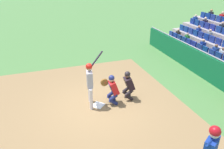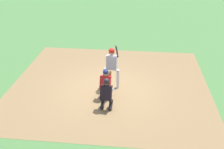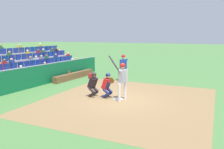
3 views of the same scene
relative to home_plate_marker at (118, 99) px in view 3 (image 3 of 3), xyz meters
The scene contains 11 objects.
ground_plane 0.02m from the home_plate_marker, ahead, with size 160.00×160.00×0.00m, color #4B7B3F.
infield_dirt_patch 0.50m from the home_plate_marker, 90.00° to the left, with size 8.68×7.80×0.01m, color olive.
home_plate_marker is the anchor object (origin of this frame).
batter_at_plate 1.18m from the home_plate_marker, 65.74° to the left, with size 0.69×0.75×2.20m.
catcher_crouching 0.93m from the home_plate_marker, 89.30° to the right, with size 0.47×0.72×1.30m.
home_plate_umpire 1.52m from the home_plate_marker, 83.28° to the right, with size 0.47×0.47×1.30m.
dugout_wall 5.86m from the home_plate_marker, 90.00° to the right, with size 14.21×0.24×1.32m.
dugout_bench 6.34m from the home_plate_marker, 123.71° to the right, with size 4.35×0.40×0.44m, color brown.
water_bottle_on_bench 5.94m from the home_plate_marker, 118.34° to the right, with size 0.07×0.07×0.23m, color #E25524.
equipment_duffel_bag 6.10m from the home_plate_marker, 135.33° to the right, with size 0.70×0.36×0.32m, color maroon.
on_deck_batter 4.73m from the home_plate_marker, 158.55° to the right, with size 0.44×0.59×1.85m.
Camera 3 is at (10.01, 4.82, 3.14)m, focal length 36.89 mm.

